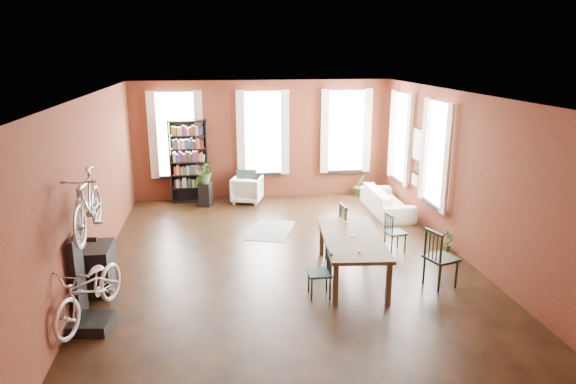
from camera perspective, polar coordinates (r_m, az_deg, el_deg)
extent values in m
plane|color=black|center=(10.19, -0.35, -7.42)|extent=(9.00, 9.00, 0.00)
cube|color=silver|center=(9.41, -0.38, 10.82)|extent=(7.00, 9.00, 0.04)
cube|color=#4B1D12|center=(14.06, -2.82, 5.81)|extent=(7.00, 0.04, 3.20)
cube|color=#4B1D12|center=(5.50, 6.01, -10.16)|extent=(7.00, 0.04, 3.20)
cube|color=#4B1D12|center=(9.86, -20.96, 0.55)|extent=(0.04, 9.00, 3.20)
cube|color=#4B1D12|center=(10.71, 18.55, 1.91)|extent=(0.04, 9.00, 3.20)
cube|color=white|center=(13.98, -12.31, 6.25)|extent=(1.00, 0.04, 2.20)
cube|color=#C3B39D|center=(13.91, -12.33, 6.20)|extent=(1.40, 0.06, 2.30)
cube|color=white|center=(13.99, -2.82, 6.59)|extent=(1.00, 0.04, 2.20)
cube|color=#C3B39D|center=(13.93, -2.79, 6.55)|extent=(1.40, 0.06, 2.30)
cube|color=white|center=(14.38, 6.40, 6.76)|extent=(1.00, 0.04, 2.20)
cube|color=#C3B39D|center=(14.32, 6.47, 6.72)|extent=(1.40, 0.06, 2.30)
cube|color=white|center=(11.53, 16.33, 4.05)|extent=(0.04, 1.00, 2.20)
cube|color=#C3B39D|center=(11.51, 16.01, 4.05)|extent=(0.06, 1.40, 2.30)
cube|color=white|center=(13.53, 12.57, 5.93)|extent=(0.04, 1.00, 2.20)
cube|color=#C3B39D|center=(13.51, 12.29, 5.93)|extent=(0.06, 1.40, 2.30)
cube|color=black|center=(12.52, 14.26, 5.07)|extent=(0.04, 0.55, 0.75)
cube|color=black|center=(12.70, 14.01, 1.30)|extent=(0.04, 0.45, 0.35)
cube|color=#4E422F|center=(9.35, 7.09, -7.19)|extent=(1.23, 2.34, 0.77)
cube|color=#193735|center=(8.60, 3.51, -8.98)|extent=(0.39, 0.39, 0.82)
cube|color=black|center=(10.26, 5.00, -4.26)|extent=(0.50, 0.50, 1.02)
cube|color=black|center=(9.29, 16.66, -7.03)|extent=(0.60, 0.60, 1.03)
cube|color=#1C3C3D|center=(10.66, 11.84, -4.40)|extent=(0.43, 0.43, 0.80)
cube|color=black|center=(13.92, -10.96, 3.35)|extent=(1.00, 0.32, 2.20)
imported|color=silver|center=(13.80, -4.56, 0.43)|extent=(0.93, 0.90, 0.77)
imported|color=beige|center=(13.11, 10.98, -0.53)|extent=(0.61, 2.08, 0.81)
cube|color=black|center=(11.71, -1.90, -4.27)|extent=(1.31, 1.64, 0.01)
cube|color=black|center=(8.32, -20.99, -13.49)|extent=(0.64, 0.64, 0.17)
cube|color=black|center=(8.48, -22.27, -8.78)|extent=(0.16, 0.60, 1.30)
cube|color=black|center=(9.35, -20.10, -7.94)|extent=(0.40, 0.80, 0.80)
cube|color=black|center=(13.61, -9.16, -0.30)|extent=(0.39, 0.39, 0.61)
imported|color=#366127|center=(14.53, 7.91, 0.09)|extent=(0.55, 0.70, 0.27)
imported|color=#325F26|center=(11.05, 17.29, -5.86)|extent=(0.26, 0.44, 0.15)
imported|color=beige|center=(7.91, -21.45, -7.26)|extent=(0.87, 1.08, 1.78)
imported|color=#A5A8AD|center=(7.95, -21.62, 1.02)|extent=(0.47, 1.00, 1.66)
imported|color=#2C5522|center=(13.50, -9.20, 2.01)|extent=(0.77, 0.81, 0.50)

